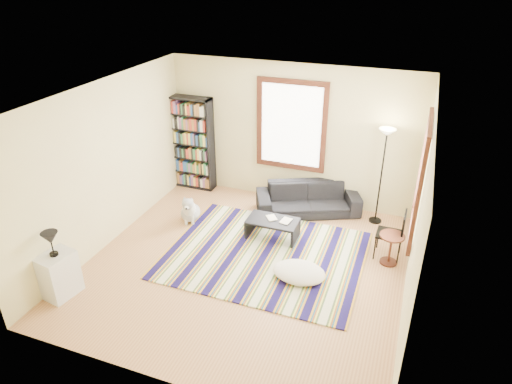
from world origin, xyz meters
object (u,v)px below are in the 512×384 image
(white_cabinet, at_px, (59,275))
(dog, at_px, (190,207))
(bookshelf, at_px, (193,143))
(coffee_table, at_px, (273,229))
(folding_chair, at_px, (390,234))
(floor_cushion, at_px, (299,272))
(floor_lamp, at_px, (381,177))
(side_table, at_px, (390,249))
(sofa, at_px, (308,199))

(white_cabinet, height_order, dog, white_cabinet)
(bookshelf, distance_m, coffee_table, 2.78)
(coffee_table, distance_m, folding_chair, 2.01)
(floor_cushion, relative_size, floor_lamp, 0.45)
(floor_lamp, height_order, side_table, floor_lamp)
(coffee_table, height_order, floor_lamp, floor_lamp)
(sofa, bearing_deg, floor_lamp, -20.62)
(floor_cushion, relative_size, dog, 1.49)
(white_cabinet, xyz_separation_m, dog, (0.80, 2.59, -0.07))
(side_table, bearing_deg, folding_chair, 104.27)
(bookshelf, bearing_deg, dog, -66.13)
(white_cabinet, bearing_deg, bookshelf, 96.38)
(coffee_table, height_order, dog, dog)
(coffee_table, distance_m, side_table, 2.05)
(coffee_table, height_order, floor_cushion, coffee_table)
(sofa, xyz_separation_m, dog, (-2.01, -1.09, -0.01))
(sofa, distance_m, floor_lamp, 1.46)
(floor_cushion, xyz_separation_m, floor_lamp, (0.90, 2.18, 0.83))
(floor_cushion, xyz_separation_m, folding_chair, (1.23, 1.09, 0.33))
(sofa, distance_m, side_table, 2.06)
(sofa, height_order, coffee_table, sofa)
(floor_lamp, xyz_separation_m, folding_chair, (0.33, -1.09, -0.50))
(folding_chair, bearing_deg, sofa, 150.45)
(floor_lamp, bearing_deg, bookshelf, 177.52)
(coffee_table, height_order, white_cabinet, white_cabinet)
(floor_cushion, relative_size, white_cabinet, 1.19)
(white_cabinet, bearing_deg, sofa, 61.86)
(sofa, relative_size, floor_lamp, 1.07)
(floor_cushion, distance_m, folding_chair, 1.68)
(coffee_table, distance_m, white_cabinet, 3.56)
(white_cabinet, bearing_deg, folding_chair, 40.40)
(sofa, bearing_deg, side_table, -60.10)
(side_table, distance_m, white_cabinet, 5.15)
(bookshelf, distance_m, dog, 1.65)
(floor_lamp, bearing_deg, floor_cushion, -112.48)
(floor_lamp, bearing_deg, dog, -160.29)
(coffee_table, relative_size, floor_cushion, 1.08)
(sofa, distance_m, dog, 2.29)
(folding_chair, height_order, dog, folding_chair)
(sofa, relative_size, bookshelf, 0.99)
(sofa, distance_m, white_cabinet, 4.63)
(folding_chair, bearing_deg, side_table, -74.12)
(floor_cushion, height_order, side_table, side_table)
(sofa, height_order, white_cabinet, white_cabinet)
(bookshelf, relative_size, side_table, 3.70)
(folding_chair, xyz_separation_m, dog, (-3.65, -0.10, -0.15))
(bookshelf, bearing_deg, floor_lamp, -2.48)
(sofa, distance_m, coffee_table, 1.18)
(bookshelf, bearing_deg, floor_cushion, -37.86)
(floor_lamp, bearing_deg, sofa, -175.64)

